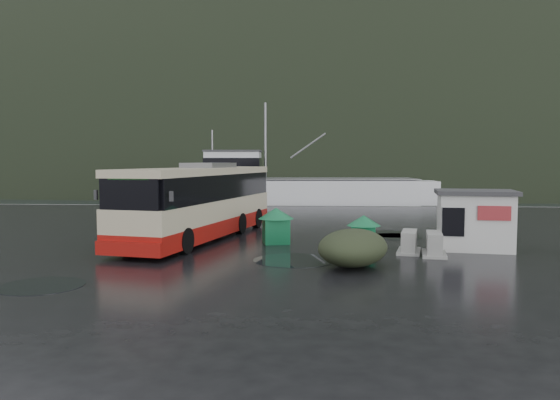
# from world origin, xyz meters

# --- Properties ---
(ground) EXTENTS (160.00, 160.00, 0.00)m
(ground) POSITION_xyz_m (0.00, 0.00, 0.00)
(ground) COLOR black
(ground) RESTS_ON ground
(harbor_water) EXTENTS (300.00, 180.00, 0.02)m
(harbor_water) POSITION_xyz_m (0.00, 110.00, 0.00)
(harbor_water) COLOR black
(harbor_water) RESTS_ON ground
(quay_edge) EXTENTS (160.00, 0.60, 1.50)m
(quay_edge) POSITION_xyz_m (0.00, 20.00, 0.00)
(quay_edge) COLOR #999993
(quay_edge) RESTS_ON ground
(headland) EXTENTS (780.00, 540.00, 570.00)m
(headland) POSITION_xyz_m (10.00, 250.00, 0.00)
(headland) COLOR black
(headland) RESTS_ON ground
(coach_bus) EXTENTS (5.58, 12.50, 3.43)m
(coach_bus) POSITION_xyz_m (-2.80, 2.09, 0.00)
(coach_bus) COLOR beige
(coach_bus) RESTS_ON ground
(white_van) EXTENTS (3.81, 6.03, 2.38)m
(white_van) POSITION_xyz_m (-5.40, 2.92, 0.00)
(white_van) COLOR silver
(white_van) RESTS_ON ground
(waste_bin_left) EXTENTS (1.08, 1.08, 1.35)m
(waste_bin_left) POSITION_xyz_m (4.27, -0.42, 0.00)
(waste_bin_left) COLOR #136D3D
(waste_bin_left) RESTS_ON ground
(waste_bin_right) EXTENTS (1.30, 1.30, 1.52)m
(waste_bin_right) POSITION_xyz_m (0.69, 0.82, 0.00)
(waste_bin_right) COLOR #136D3D
(waste_bin_right) RESTS_ON ground
(dome_tent) EXTENTS (3.12, 3.68, 1.23)m
(dome_tent) POSITION_xyz_m (3.60, -3.97, 0.00)
(dome_tent) COLOR #2D3620
(dome_tent) RESTS_ON ground
(ticket_kiosk) EXTENTS (3.31, 2.70, 2.35)m
(ticket_kiosk) POSITION_xyz_m (8.62, -0.29, 0.00)
(ticket_kiosk) COLOR silver
(ticket_kiosk) RESTS_ON ground
(jersey_barrier_a) EXTENTS (1.13, 1.84, 0.86)m
(jersey_barrier_a) POSITION_xyz_m (6.74, -1.78, 0.00)
(jersey_barrier_a) COLOR #999993
(jersey_barrier_a) RESTS_ON ground
(jersey_barrier_b) EXTENTS (1.19, 1.82, 0.84)m
(jersey_barrier_b) POSITION_xyz_m (5.92, -1.22, 0.00)
(jersey_barrier_b) COLOR #999993
(jersey_barrier_b) RESTS_ON ground
(fishing_trawler) EXTENTS (25.57, 6.78, 10.13)m
(fishing_trawler) POSITION_xyz_m (0.73, 27.92, 0.00)
(fishing_trawler) COLOR silver
(fishing_trawler) RESTS_ON ground
(puddles) EXTENTS (13.79, 14.10, 0.01)m
(puddles) POSITION_xyz_m (2.26, -0.75, 0.00)
(puddles) COLOR black
(puddles) RESTS_ON ground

